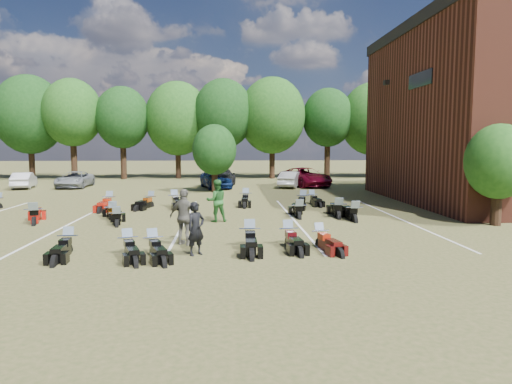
{
  "coord_description": "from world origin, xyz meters",
  "views": [
    {
      "loc": [
        -1.05,
        -17.78,
        3.49
      ],
      "look_at": [
        0.31,
        4.0,
        1.2
      ],
      "focal_mm": 32.0,
      "sensor_mm": 36.0,
      "label": 1
    }
  ],
  "objects": [
    {
      "name": "motorcycle_18",
      "position": [
        -0.0,
        8.64,
        0.0
      ],
      "size": [
        0.93,
        2.4,
        1.31
      ],
      "primitive_type": null,
      "rotation": [
        0.0,
        0.0,
        -0.08
      ],
      "color": "black",
      "rests_on": "ground"
    },
    {
      "name": "car_6",
      "position": [
        5.38,
        19.62,
        0.77
      ],
      "size": [
        4.33,
        6.12,
        1.55
      ],
      "primitive_type": "imported",
      "rotation": [
        0.0,
        0.0,
        0.35
      ],
      "color": "#580517",
      "rests_on": "ground"
    },
    {
      "name": "motorcycle_10",
      "position": [
        -5.77,
        1.71,
        0.0
      ],
      "size": [
        1.08,
        2.24,
        1.2
      ],
      "primitive_type": null,
      "rotation": [
        0.0,
        0.0,
        3.33
      ],
      "color": "black",
      "rests_on": "ground"
    },
    {
      "name": "car_5",
      "position": [
        4.08,
        18.87,
        0.65
      ],
      "size": [
        2.64,
        4.16,
        1.3
      ],
      "primitive_type": "imported",
      "rotation": [
        0.0,
        0.0,
        2.79
      ],
      "color": "#AAAAA5",
      "rests_on": "ground"
    },
    {
      "name": "person_green",
      "position": [
        -1.56,
        2.66,
        0.96
      ],
      "size": [
        1.06,
        0.9,
        1.91
      ],
      "primitive_type": "imported",
      "rotation": [
        0.0,
        0.0,
        3.35
      ],
      "color": "#235D23",
      "rests_on": "ground"
    },
    {
      "name": "motorcycle_12",
      "position": [
        4.65,
        2.2,
        0.0
      ],
      "size": [
        0.8,
        2.44,
        1.36
      ],
      "primitive_type": null,
      "rotation": [
        0.0,
        0.0,
        3.13
      ],
      "color": "black",
      "rests_on": "ground"
    },
    {
      "name": "person_black",
      "position": [
        -2.05,
        -3.56,
        0.85
      ],
      "size": [
        0.74,
        0.71,
        1.7
      ],
      "primitive_type": "imported",
      "rotation": [
        0.0,
        0.0,
        0.69
      ],
      "color": "black",
      "rests_on": "ground"
    },
    {
      "name": "young_tree_midfield",
      "position": [
        -2.0,
        15.5,
        3.09
      ],
      "size": [
        3.2,
        3.2,
        4.7
      ],
      "color": "black",
      "rests_on": "ground"
    },
    {
      "name": "motorcycle_13",
      "position": [
        4.15,
        3.19,
        0.0
      ],
      "size": [
        1.05,
        2.58,
        1.4
      ],
      "primitive_type": null,
      "rotation": [
        0.0,
        0.0,
        3.04
      ],
      "color": "black",
      "rests_on": "ground"
    },
    {
      "name": "car_2",
      "position": [
        -13.42,
        19.86,
        0.65
      ],
      "size": [
        2.23,
        4.7,
        1.29
      ],
      "primitive_type": "imported",
      "rotation": [
        0.0,
        0.0,
        0.02
      ],
      "color": "gray",
      "rests_on": "ground"
    },
    {
      "name": "parking_lines",
      "position": [
        -3.0,
        3.0,
        0.01
      ],
      "size": [
        20.1,
        14.0,
        0.01
      ],
      "color": "silver",
      "rests_on": "ground"
    },
    {
      "name": "motorcycle_11",
      "position": [
        2.3,
        3.25,
        0.0
      ],
      "size": [
        0.78,
        2.33,
        1.29
      ],
      "primitive_type": null,
      "rotation": [
        0.0,
        0.0,
        3.13
      ],
      "color": "black",
      "rests_on": "ground"
    },
    {
      "name": "car_7",
      "position": [
        13.65,
        18.55,
        0.8
      ],
      "size": [
        4.08,
        5.95,
        1.6
      ],
      "primitive_type": "imported",
      "rotation": [
        0.0,
        0.0,
        3.51
      ],
      "color": "#3F3E43",
      "rests_on": "ground"
    },
    {
      "name": "motorcycle_1",
      "position": [
        -6.18,
        -3.05,
        0.0
      ],
      "size": [
        0.84,
        2.15,
        1.17
      ],
      "primitive_type": null,
      "rotation": [
        0.0,
        0.0,
        0.08
      ],
      "color": "black",
      "rests_on": "ground"
    },
    {
      "name": "motorcycle_16",
      "position": [
        -4.04,
        7.91,
        0.0
      ],
      "size": [
        1.32,
        2.46,
        1.31
      ],
      "primitive_type": null,
      "rotation": [
        0.0,
        0.0,
        0.26
      ],
      "color": "black",
      "rests_on": "ground"
    },
    {
      "name": "motorcycle_17",
      "position": [
        -5.36,
        7.73,
        0.0
      ],
      "size": [
        1.31,
        2.33,
        1.24
      ],
      "primitive_type": null,
      "rotation": [
        0.0,
        0.0,
        -0.29
      ],
      "color": "black",
      "rests_on": "ground"
    },
    {
      "name": "motorcycle_4",
      "position": [
        -0.31,
        -2.52,
        0.0
      ],
      "size": [
        0.77,
        2.34,
        1.3
      ],
      "primitive_type": null,
      "rotation": [
        0.0,
        0.0,
        -0.01
      ],
      "color": "black",
      "rests_on": "ground"
    },
    {
      "name": "motorcycle_3",
      "position": [
        -4.22,
        -3.39,
        0.0
      ],
      "size": [
        1.31,
        2.17,
        1.15
      ],
      "primitive_type": null,
      "rotation": [
        0.0,
        0.0,
        0.34
      ],
      "color": "black",
      "rests_on": "ground"
    },
    {
      "name": "tree_line",
      "position": [
        -1.0,
        29.0,
        6.31
      ],
      "size": [
        56.0,
        6.0,
        9.79
      ],
      "color": "black",
      "rests_on": "ground"
    },
    {
      "name": "young_tree_near_building",
      "position": [
        10.5,
        1.0,
        2.75
      ],
      "size": [
        2.8,
        2.8,
        4.16
      ],
      "color": "black",
      "rests_on": "ground"
    },
    {
      "name": "car_1",
      "position": [
        -17.19,
        19.32,
        0.64
      ],
      "size": [
        2.18,
        4.07,
        1.27
      ],
      "primitive_type": "imported",
      "rotation": [
        0.0,
        0.0,
        3.37
      ],
      "color": "#BBBABE",
      "rests_on": "ground"
    },
    {
      "name": "motorcycle_5",
      "position": [
        1.04,
        -2.37,
        0.0
      ],
      "size": [
        0.9,
        2.24,
        1.22
      ],
      "primitive_type": null,
      "rotation": [
        0.0,
        0.0,
        0.09
      ],
      "color": "black",
      "rests_on": "ground"
    },
    {
      "name": "person_grey",
      "position": [
        -2.55,
        -2.03,
        0.98
      ],
      "size": [
        1.24,
        0.9,
        1.96
      ],
      "primitive_type": "imported",
      "rotation": [
        0.0,
        0.0,
        2.73
      ],
      "color": "#59574C",
      "rests_on": "ground"
    },
    {
      "name": "car_3",
      "position": [
        -1.54,
        19.89,
        0.75
      ],
      "size": [
        2.49,
        5.31,
        1.5
      ],
      "primitive_type": "imported",
      "rotation": [
        0.0,
        0.0,
        3.07
      ],
      "color": "black",
      "rests_on": "ground"
    },
    {
      "name": "motorcycle_20",
      "position": [
        3.89,
        8.47,
        0.0
      ],
      "size": [
        0.87,
        2.12,
        1.15
      ],
      "primitive_type": null,
      "rotation": [
        0.0,
        0.0,
        0.11
      ],
      "color": "black",
      "rests_on": "ground"
    },
    {
      "name": "motorcycle_2",
      "position": [
        -3.42,
        -3.43,
        0.0
      ],
      "size": [
        1.32,
        2.16,
        1.15
      ],
      "primitive_type": null,
      "rotation": [
        0.0,
        0.0,
        0.35
      ],
      "color": "black",
      "rests_on": "ground"
    },
    {
      "name": "motorcycle_19",
      "position": [
        3.15,
        7.32,
        0.0
      ],
      "size": [
        1.41,
        2.43,
        1.29
      ],
      "primitive_type": null,
      "rotation": [
        0.0,
        0.0,
        -0.31
      ],
      "color": "black",
      "rests_on": "ground"
    },
    {
      "name": "ground",
      "position": [
        0.0,
        0.0,
        0.0
      ],
      "size": [
        160.0,
        160.0,
        0.0
      ],
      "primitive_type": "plane",
      "color": "brown",
      "rests_on": "ground"
    },
    {
      "name": "motorcycle_6",
      "position": [
        2.09,
        -2.65,
        0.0
      ],
      "size": [
        1.08,
        2.13,
        1.14
      ],
      "primitive_type": null,
      "rotation": [
        0.0,
        0.0,
        0.22
      ],
      "color": "#420A09",
      "rests_on": "ground"
    },
    {
      "name": "motorcycle_15",
      "position": [
        -7.52,
        7.32,
        0.0
      ],
      "size": [
        0.81,
        2.37,
        1.31
      ],
      "primitive_type": null,
      "rotation": [
        0.0,
        0.0,
        -0.03
      ],
      "color": "#9A150B",
      "rests_on": "ground"
    },
    {
      "name": "motorcycle_7",
      "position": [
        -9.47,
        2.34,
        0.0
      ],
      "size": [
        1.49,
        2.61,
        1.39
      ],
      "primitive_type": null,
      "rotation": [
        0.0,
        0.0,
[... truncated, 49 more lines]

